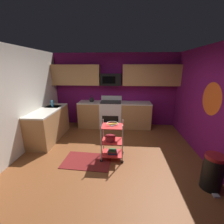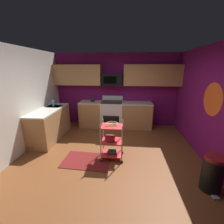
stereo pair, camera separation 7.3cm
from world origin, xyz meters
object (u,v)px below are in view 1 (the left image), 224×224
object	(u,v)px
trash_can	(213,172)
dish_soap_bottle	(52,104)
rolling_cart	(112,141)
oven_range	(111,114)
fruit_bowl	(112,124)
microwave	(111,80)
mixing_bowl_large	(110,138)
book_stack	(112,152)
kettle	(92,100)

from	to	relation	value
trash_can	dish_soap_bottle	bearing A→B (deg)	151.39
rolling_cart	dish_soap_bottle	distance (m)	2.41
oven_range	fruit_bowl	size ratio (longest dim) A/B	4.04
microwave	mixing_bowl_large	bearing A→B (deg)	-86.13
book_stack	kettle	xyz separation A→B (m)	(-0.88, 2.04, 0.83)
oven_range	trash_can	world-z (taller)	oven_range
oven_range	dish_soap_bottle	distance (m)	2.02
rolling_cart	dish_soap_bottle	world-z (taller)	dish_soap_bottle
rolling_cart	dish_soap_bottle	bearing A→B (deg)	147.47
fruit_bowl	dish_soap_bottle	distance (m)	2.34
rolling_cart	kettle	world-z (taller)	kettle
mixing_bowl_large	kettle	distance (m)	2.25
microwave	book_stack	xyz separation A→B (m)	(0.19, -2.15, -1.53)
fruit_bowl	trash_can	world-z (taller)	fruit_bowl
rolling_cart	microwave	bearing A→B (deg)	95.16
microwave	fruit_bowl	size ratio (longest dim) A/B	2.57
fruit_bowl	kettle	world-z (taller)	kettle
oven_range	microwave	distance (m)	1.23
kettle	dish_soap_bottle	world-z (taller)	kettle
mixing_bowl_large	trash_can	world-z (taller)	trash_can
fruit_bowl	kettle	xyz separation A→B (m)	(-0.88, 2.04, 0.12)
microwave	trash_can	size ratio (longest dim) A/B	1.06
rolling_cart	mixing_bowl_large	world-z (taller)	rolling_cart
fruit_bowl	microwave	bearing A→B (deg)	95.16
rolling_cart	book_stack	xyz separation A→B (m)	(0.00, -0.00, -0.29)
mixing_bowl_large	dish_soap_bottle	bearing A→B (deg)	146.82
oven_range	microwave	world-z (taller)	microwave
microwave	book_stack	distance (m)	2.65
mixing_bowl_large	kettle	world-z (taller)	kettle
dish_soap_bottle	mixing_bowl_large	bearing A→B (deg)	-33.18
fruit_bowl	book_stack	world-z (taller)	fruit_bowl
mixing_bowl_large	dish_soap_bottle	distance (m)	2.35
fruit_bowl	dish_soap_bottle	bearing A→B (deg)	147.47
oven_range	rolling_cart	xyz separation A→B (m)	(0.19, -2.04, -0.03)
microwave	dish_soap_bottle	world-z (taller)	microwave
oven_range	rolling_cart	size ratio (longest dim) A/B	1.20
dish_soap_bottle	trash_can	bearing A→B (deg)	-28.61
oven_range	trash_can	xyz separation A→B (m)	(2.03, -2.86, -0.15)
oven_range	rolling_cart	distance (m)	2.05
microwave	book_stack	bearing A→B (deg)	-84.84
microwave	kettle	size ratio (longest dim) A/B	2.65
mixing_bowl_large	kettle	xyz separation A→B (m)	(-0.83, 2.04, 0.48)
microwave	rolling_cart	xyz separation A→B (m)	(0.19, -2.15, -1.25)
book_stack	dish_soap_bottle	xyz separation A→B (m)	(-1.97, 1.26, 0.85)
microwave	rolling_cart	distance (m)	2.49
oven_range	kettle	world-z (taller)	kettle
mixing_bowl_large	fruit_bowl	bearing A→B (deg)	0.00
microwave	trash_can	bearing A→B (deg)	-55.66
kettle	dish_soap_bottle	distance (m)	1.34
rolling_cart	kettle	distance (m)	2.29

